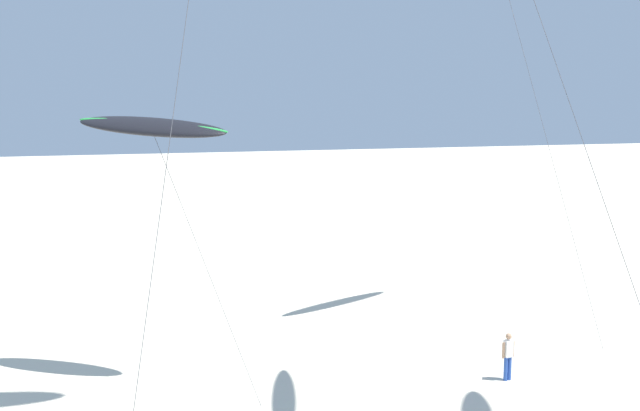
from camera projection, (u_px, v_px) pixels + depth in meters
The scene contains 2 objects.
flying_kite_7 at pixel (152, 127), 24.94m from camera, with size 5.42×5.66×9.41m.
person_near_left at pixel (508, 355), 25.74m from camera, with size 0.51×0.23×1.69m.
Camera 1 is at (-3.86, 5.54, 9.60)m, focal length 41.59 mm.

